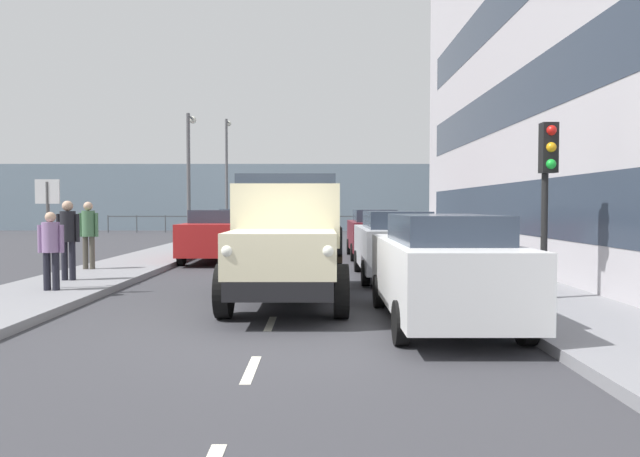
% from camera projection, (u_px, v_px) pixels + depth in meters
% --- Properties ---
extents(ground_plane, '(80.00, 80.00, 0.00)m').
position_uv_depth(ground_plane, '(298.00, 259.00, 19.78)').
color(ground_plane, '#38383D').
extents(sidewalk_left, '(2.47, 40.92, 0.15)m').
position_uv_depth(sidewalk_left, '(438.00, 257.00, 19.77)').
color(sidewalk_left, gray).
rests_on(sidewalk_left, ground_plane).
extents(sidewalk_right, '(2.47, 40.92, 0.15)m').
position_uv_depth(sidewalk_right, '(158.00, 257.00, 19.78)').
color(sidewalk_right, gray).
rests_on(sidewalk_right, ground_plane).
extents(road_centreline_markings, '(0.12, 37.05, 0.01)m').
position_uv_depth(road_centreline_markings, '(297.00, 261.00, 19.21)').
color(road_centreline_markings, silver).
rests_on(road_centreline_markings, ground_plane).
extents(building_terrace, '(6.77, 22.88, 12.73)m').
position_uv_depth(building_terrace, '(626.00, 47.00, 16.15)').
color(building_terrace, '#B7B2B7').
rests_on(building_terrace, ground_plane).
extents(sea_horizon, '(80.00, 0.80, 5.00)m').
position_uv_depth(sea_horizon, '(310.00, 197.00, 43.12)').
color(sea_horizon, gray).
rests_on(sea_horizon, ground_plane).
extents(seawall_railing, '(28.08, 0.08, 1.20)m').
position_uv_depth(seawall_railing, '(309.00, 219.00, 39.59)').
color(seawall_railing, '#4C5156').
rests_on(seawall_railing, ground_plane).
extents(truck_vintage_cream, '(2.17, 5.64, 2.43)m').
position_uv_depth(truck_vintage_cream, '(287.00, 242.00, 10.66)').
color(truck_vintage_cream, black).
rests_on(truck_vintage_cream, ground_plane).
extents(car_white_kerbside_near, '(1.85, 4.54, 1.72)m').
position_uv_depth(car_white_kerbside_near, '(442.00, 267.00, 8.92)').
color(car_white_kerbside_near, white).
rests_on(car_white_kerbside_near, ground_plane).
extents(car_silver_kerbside_1, '(1.88, 4.55, 1.72)m').
position_uv_depth(car_silver_kerbside_1, '(394.00, 243.00, 14.57)').
color(car_silver_kerbside_1, '#B7BABF').
rests_on(car_silver_kerbside_1, ground_plane).
extents(car_maroon_kerbside_2, '(1.76, 4.27, 1.72)m').
position_uv_depth(car_maroon_kerbside_2, '(373.00, 233.00, 20.36)').
color(car_maroon_kerbside_2, maroon).
rests_on(car_maroon_kerbside_2, ground_plane).
extents(car_red_oppositeside_0, '(1.85, 4.43, 1.72)m').
position_uv_depth(car_red_oppositeside_0, '(216.00, 235.00, 19.01)').
color(car_red_oppositeside_0, '#B21E1E').
rests_on(car_red_oppositeside_0, ground_plane).
extents(car_teal_oppositeside_1, '(1.96, 4.59, 1.72)m').
position_uv_depth(car_teal_oppositeside_1, '(241.00, 228.00, 24.88)').
color(car_teal_oppositeside_1, '#1E6670').
rests_on(car_teal_oppositeside_1, ground_plane).
extents(car_black_oppositeside_2, '(1.84, 4.14, 1.72)m').
position_uv_depth(car_black_oppositeside_2, '(257.00, 223.00, 31.13)').
color(car_black_oppositeside_2, black).
rests_on(car_black_oppositeside_2, ground_plane).
extents(pedestrian_in_dark_coat, '(0.53, 0.34, 1.59)m').
position_uv_depth(pedestrian_in_dark_coat, '(51.00, 245.00, 11.46)').
color(pedestrian_in_dark_coat, black).
rests_on(pedestrian_in_dark_coat, sidewalk_right).
extents(pedestrian_by_lamp, '(0.53, 0.34, 1.82)m').
position_uv_depth(pedestrian_by_lamp, '(68.00, 233.00, 13.02)').
color(pedestrian_by_lamp, black).
rests_on(pedestrian_by_lamp, sidewalk_right).
extents(pedestrian_near_railing, '(0.53, 0.34, 1.82)m').
position_uv_depth(pedestrian_near_railing, '(88.00, 229.00, 15.33)').
color(pedestrian_near_railing, '#4C473D').
rests_on(pedestrian_near_railing, sidewalk_right).
extents(traffic_light_near, '(0.28, 0.41, 3.20)m').
position_uv_depth(traffic_light_near, '(547.00, 172.00, 10.31)').
color(traffic_light_near, black).
rests_on(traffic_light_near, sidewalk_left).
extents(lamp_post_promenade, '(0.32, 1.14, 5.63)m').
position_uv_depth(lamp_post_promenade, '(189.00, 166.00, 24.35)').
color(lamp_post_promenade, '#59595B').
rests_on(lamp_post_promenade, sidewalk_right).
extents(lamp_post_far, '(0.32, 1.14, 6.86)m').
position_uv_depth(lamp_post_far, '(227.00, 166.00, 33.98)').
color(lamp_post_far, '#59595B').
rests_on(lamp_post_far, sidewalk_right).
extents(street_sign, '(0.50, 0.07, 2.25)m').
position_uv_depth(street_sign, '(48.00, 214.00, 11.71)').
color(street_sign, '#4C4C4C').
rests_on(street_sign, sidewalk_right).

